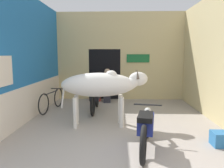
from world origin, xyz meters
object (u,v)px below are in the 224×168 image
at_px(motorcycle_far, 95,97).
at_px(bicycle, 52,100).
at_px(cow, 102,85).
at_px(shopkeeper_seated, 107,84).
at_px(crate, 223,139).
at_px(motorcycle_near, 146,127).
at_px(plastic_stool, 97,95).

distance_m(motorcycle_far, bicycle, 1.41).
xyz_separation_m(cow, bicycle, (-1.75, 1.47, -0.70)).
relative_size(motorcycle_far, bicycle, 1.08).
xyz_separation_m(shopkeeper_seated, crate, (2.53, -3.95, -0.54)).
bearing_deg(motorcycle_near, shopkeeper_seated, 103.19).
bearing_deg(motorcycle_near, cow, 124.66).
xyz_separation_m(motorcycle_near, plastic_stool, (-1.37, 4.35, -0.20)).
relative_size(motorcycle_near, crate, 4.20).
distance_m(shopkeeper_seated, crate, 4.72).
bearing_deg(motorcycle_near, bicycle, 133.58).
bearing_deg(crate, motorcycle_far, 137.42).
height_order(motorcycle_near, plastic_stool, motorcycle_near).
bearing_deg(bicycle, crate, -31.79).
xyz_separation_m(cow, plastic_stool, (-0.43, 2.99, -0.79)).
bearing_deg(bicycle, motorcycle_far, -0.84).
bearing_deg(crate, cow, 154.99).
bearing_deg(motorcycle_near, motorcycle_far, 114.62).
relative_size(cow, bicycle, 1.29).
relative_size(motorcycle_far, plastic_stool, 4.04).
height_order(motorcycle_far, bicycle, motorcycle_far).
distance_m(bicycle, shopkeeper_seated, 2.19).
bearing_deg(plastic_stool, cow, -81.80).
bearing_deg(crate, motorcycle_near, -172.78).
distance_m(motorcycle_far, crate, 3.87).
bearing_deg(bicycle, motorcycle_near, -46.42).
bearing_deg(motorcycle_near, crate, 7.22).
bearing_deg(shopkeeper_seated, motorcycle_near, -76.81).
bearing_deg(cow, bicycle, 140.03).
height_order(motorcycle_far, plastic_stool, motorcycle_far).
height_order(cow, bicycle, cow).
xyz_separation_m(motorcycle_far, crate, (2.84, -2.61, -0.30)).
distance_m(bicycle, crate, 5.00).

